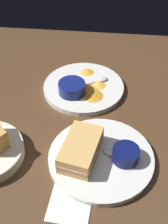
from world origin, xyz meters
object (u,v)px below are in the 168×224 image
(plate_sandwich_main, at_px, (101,158))
(spoon_by_dark_ramekin, at_px, (105,150))
(plate_chips_companion, at_px, (84,87))
(spoon_by_gravy_ramekin, at_px, (99,80))
(ramekin_dark_sauce, at_px, (126,154))
(sandwich_half_near, at_px, (81,149))
(ramekin_light_gravy, at_px, (72,87))

(plate_sandwich_main, distance_m, spoon_by_dark_ramekin, 0.02)
(plate_chips_companion, distance_m, spoon_by_gravy_ramekin, 0.05)
(plate_sandwich_main, bearing_deg, spoon_by_dark_ramekin, -26.67)
(ramekin_dark_sauce, relative_size, spoon_by_gravy_ramekin, 0.69)
(plate_chips_companion, bearing_deg, sandwich_half_near, -175.15)
(plate_sandwich_main, height_order, plate_chips_companion, same)
(ramekin_light_gravy, bearing_deg, spoon_by_gravy_ramekin, -50.37)
(plate_chips_companion, bearing_deg, ramekin_dark_sauce, -154.51)
(sandwich_half_near, xyz_separation_m, spoon_by_gravy_ramekin, (0.30, -0.02, -0.02))
(spoon_by_dark_ramekin, height_order, plate_chips_companion, spoon_by_dark_ramekin)
(plate_sandwich_main, xyz_separation_m, sandwich_half_near, (-0.01, 0.05, 0.03))
(ramekin_dark_sauce, distance_m, plate_chips_companion, 0.30)
(plate_sandwich_main, xyz_separation_m, ramekin_dark_sauce, (-0.00, -0.06, 0.03))
(ramekin_light_gravy, bearing_deg, spoon_by_dark_ramekin, -153.08)
(plate_sandwich_main, relative_size, spoon_by_gravy_ramekin, 2.73)
(spoon_by_dark_ramekin, bearing_deg, sandwich_half_near, 109.66)
(spoon_by_dark_ramekin, bearing_deg, plate_sandwich_main, 153.33)
(spoon_by_dark_ramekin, relative_size, ramekin_light_gravy, 1.23)
(sandwich_half_near, height_order, ramekin_light_gravy, sandwich_half_near)
(plate_sandwich_main, height_order, sandwich_half_near, sandwich_half_near)
(plate_chips_companion, distance_m, ramekin_light_gravy, 0.05)
(plate_sandwich_main, relative_size, spoon_by_dark_ramekin, 2.59)
(plate_chips_companion, height_order, ramekin_light_gravy, ramekin_light_gravy)
(sandwich_half_near, bearing_deg, plate_chips_companion, 4.85)
(ramekin_dark_sauce, bearing_deg, plate_sandwich_main, 87.29)
(ramekin_dark_sauce, xyz_separation_m, ramekin_light_gravy, (0.23, 0.16, 0.00))
(ramekin_dark_sauce, relative_size, ramekin_light_gravy, 0.81)
(sandwich_half_near, xyz_separation_m, plate_chips_companion, (0.27, 0.02, -0.03))
(spoon_by_dark_ramekin, relative_size, plate_chips_companion, 0.40)
(ramekin_light_gravy, relative_size, spoon_by_gravy_ramekin, 0.86)
(ramekin_dark_sauce, height_order, ramekin_light_gravy, ramekin_light_gravy)
(ramekin_light_gravy, bearing_deg, plate_sandwich_main, -156.06)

